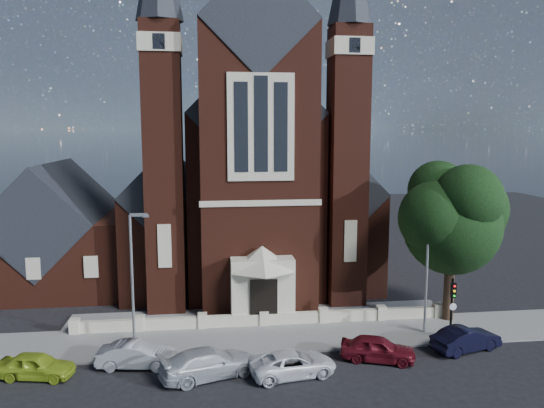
% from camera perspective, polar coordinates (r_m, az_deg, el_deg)
% --- Properties ---
extents(ground, '(120.00, 120.00, 0.00)m').
position_cam_1_polar(ground, '(43.85, -2.11, -9.04)').
color(ground, black).
rests_on(ground, ground).
extents(pavement_strip, '(60.00, 5.00, 0.12)m').
position_cam_1_polar(pavement_strip, '(34.00, -0.51, -14.21)').
color(pavement_strip, slate).
rests_on(pavement_strip, ground).
extents(forecourt_paving, '(26.00, 3.00, 0.14)m').
position_cam_1_polar(forecourt_paving, '(37.71, -1.23, -11.92)').
color(forecourt_paving, slate).
rests_on(forecourt_paving, ground).
extents(forecourt_wall, '(24.00, 0.40, 0.90)m').
position_cam_1_polar(forecourt_wall, '(35.85, -0.89, -13.01)').
color(forecourt_wall, '#BBB194').
rests_on(forecourt_wall, ground).
extents(church, '(20.01, 34.90, 29.20)m').
position_cam_1_polar(church, '(50.05, -2.95, 2.65)').
color(church, '#4A1E13').
rests_on(church, ground).
extents(parish_hall, '(12.00, 12.20, 10.24)m').
position_cam_1_polar(parish_hall, '(47.29, -22.20, -3.37)').
color(parish_hall, '#4A1E13').
rests_on(parish_hall, ground).
extents(street_tree, '(6.40, 6.60, 10.70)m').
position_cam_1_polar(street_tree, '(36.76, 19.15, -1.67)').
color(street_tree, black).
rests_on(street_tree, ground).
extents(street_lamp_left, '(1.16, 0.22, 8.09)m').
position_cam_1_polar(street_lamp_left, '(32.15, -14.68, -7.14)').
color(street_lamp_left, gray).
rests_on(street_lamp_left, ground).
extents(street_lamp_right, '(1.16, 0.22, 8.09)m').
position_cam_1_polar(street_lamp_right, '(34.67, 16.48, -6.11)').
color(street_lamp_right, gray).
rests_on(street_lamp_right, ground).
extents(traffic_signal, '(0.28, 0.42, 4.00)m').
position_cam_1_polar(traffic_signal, '(34.22, 18.83, -9.91)').
color(traffic_signal, black).
rests_on(traffic_signal, ground).
extents(car_lime_van, '(4.14, 2.30, 1.33)m').
position_cam_1_polar(car_lime_van, '(31.36, -24.03, -15.59)').
color(car_lime_van, '#9AB724').
rests_on(car_lime_van, ground).
extents(car_silver_a, '(4.40, 2.01, 1.40)m').
position_cam_1_polar(car_silver_a, '(30.85, -14.34, -15.46)').
color(car_silver_a, '#9DA1A5').
rests_on(car_silver_a, ground).
extents(car_silver_b, '(5.60, 3.72, 1.51)m').
position_cam_1_polar(car_silver_b, '(29.11, -6.82, -16.62)').
color(car_silver_b, '#B8BBC0').
rests_on(car_silver_b, ground).
extents(car_white_suv, '(4.91, 2.91, 1.28)m').
position_cam_1_polar(car_white_suv, '(29.13, 2.26, -16.79)').
color(car_white_suv, white).
rests_on(car_white_suv, ground).
extents(car_dark_red, '(4.46, 2.97, 1.41)m').
position_cam_1_polar(car_dark_red, '(31.30, 11.30, -15.00)').
color(car_dark_red, maroon).
rests_on(car_dark_red, ground).
extents(car_navy, '(4.53, 2.69, 1.41)m').
position_cam_1_polar(car_navy, '(33.95, 20.13, -13.47)').
color(car_navy, black).
rests_on(car_navy, ground).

